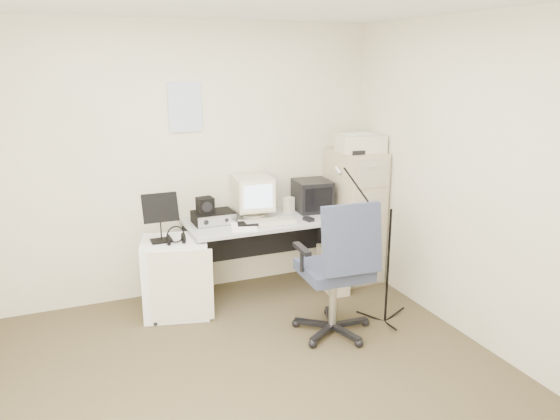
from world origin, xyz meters
name	(u,v)px	position (x,y,z in m)	size (l,w,h in m)	color
floor	(260,386)	(0.00, 0.00, -0.01)	(3.60, 3.60, 0.01)	#3E3420
wall_back	(189,162)	(0.00, 1.80, 1.25)	(3.60, 0.02, 2.50)	beige
wall_front	(447,344)	(0.00, -1.80, 1.25)	(3.60, 0.02, 2.50)	beige
wall_right	(483,185)	(1.80, 0.00, 1.25)	(0.02, 3.60, 2.50)	beige
wall_calendar	(185,107)	(-0.02, 1.79, 1.75)	(0.30, 0.02, 0.44)	white
filing_cabinet	(354,215)	(1.58, 1.48, 0.65)	(0.40, 0.60, 1.30)	tan
printer	(360,143)	(1.58, 1.42, 1.38)	(0.43, 0.29, 0.17)	beige
desk	(267,255)	(0.63, 1.45, 0.36)	(1.50, 0.70, 0.73)	#ADADAD
crt_monitor	(253,197)	(0.54, 1.58, 0.92)	(0.34, 0.36, 0.38)	beige
crt_tv	(312,195)	(1.14, 1.56, 0.88)	(0.33, 0.35, 0.30)	black
desk_speaker	(289,205)	(0.90, 1.57, 0.80)	(0.08, 0.08, 0.15)	beige
keyboard	(269,222)	(0.59, 1.31, 0.74)	(0.48, 0.17, 0.03)	beige
mouse	(309,219)	(0.95, 1.24, 0.75)	(0.06, 0.11, 0.03)	black
radio_receiver	(213,217)	(0.13, 1.52, 0.78)	(0.36, 0.26, 0.10)	black
radio_speaker	(205,205)	(0.06, 1.51, 0.90)	(0.14, 0.13, 0.14)	black
papers	(244,226)	(0.34, 1.29, 0.74)	(0.22, 0.30, 0.02)	white
pc_tower	(333,269)	(1.23, 1.26, 0.20)	(0.19, 0.43, 0.40)	beige
office_chair	(334,267)	(0.82, 0.48, 0.57)	(0.66, 0.66, 1.14)	#39425C
side_cart	(176,277)	(-0.27, 1.32, 0.34)	(0.55, 0.44, 0.68)	white
music_stand	(160,217)	(-0.38, 1.31, 0.90)	(0.29, 0.16, 0.43)	black
headphones	(176,238)	(-0.28, 1.20, 0.73)	(0.16, 0.16, 0.03)	black
mic_stand	(389,249)	(1.33, 0.49, 0.65)	(0.02, 0.02, 1.30)	black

